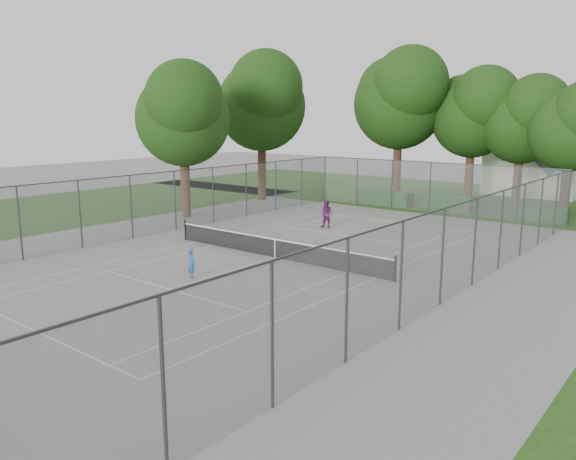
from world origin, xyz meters
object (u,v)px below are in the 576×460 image
Objects in this scene: girl_player at (191,263)px; tennis_net at (275,247)px; woman_player at (327,214)px; house at (537,152)px.

tennis_net is at bearing -83.12° from girl_player.
girl_player is at bearing -91.31° from woman_player.
girl_player is at bearing -95.85° from house.
tennis_net is 10.16× the size of girl_player.
tennis_net is 1.40× the size of house.
girl_player is 12.47m from woman_player.
woman_player reaches higher than girl_player.
house reaches higher than woman_player.
tennis_net is 31.54m from house.
woman_player is (-2.28, 7.58, 0.35)m from tennis_net.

